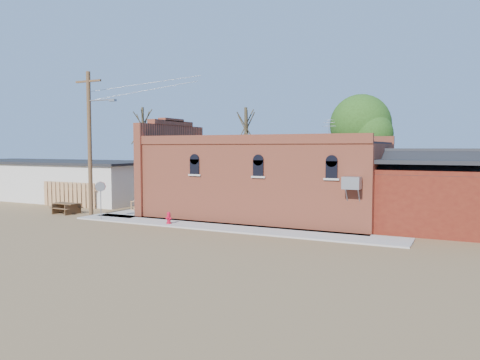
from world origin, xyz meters
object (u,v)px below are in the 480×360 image
at_px(stop_sign, 101,190).
at_px(picnic_table, 66,207).
at_px(utility_pole, 90,140).
at_px(brick_bar, 261,179).
at_px(trash_barrel, 159,205).
at_px(fire_hydrant, 169,218).

xyz_separation_m(stop_sign, picnic_table, (-4.01, 1.16, -1.34)).
relative_size(utility_pole, stop_sign, 4.03).
distance_m(brick_bar, trash_barrel, 7.28).
bearing_deg(stop_sign, trash_barrel, 64.29).
bearing_deg(utility_pole, brick_bar, 23.69).
bearing_deg(utility_pole, fire_hydrant, -7.22).
height_order(fire_hydrant, stop_sign, stop_sign).
relative_size(trash_barrel, picnic_table, 0.46).
relative_size(brick_bar, trash_barrel, 20.50).
bearing_deg(brick_bar, fire_hydrant, -123.49).
bearing_deg(trash_barrel, stop_sign, -102.62).
distance_m(utility_pole, fire_hydrant, 7.80).
distance_m(brick_bar, fire_hydrant, 6.42).
height_order(fire_hydrant, picnic_table, fire_hydrant).
distance_m(stop_sign, picnic_table, 4.38).
height_order(stop_sign, picnic_table, stop_sign).
bearing_deg(trash_barrel, utility_pole, -131.97).
height_order(trash_barrel, picnic_table, trash_barrel).
relative_size(brick_bar, fire_hydrant, 24.76).
bearing_deg(trash_barrel, fire_hydrant, -48.11).
xyz_separation_m(utility_pole, stop_sign, (1.87, -1.20, -2.98)).
bearing_deg(fire_hydrant, stop_sign, -179.44).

